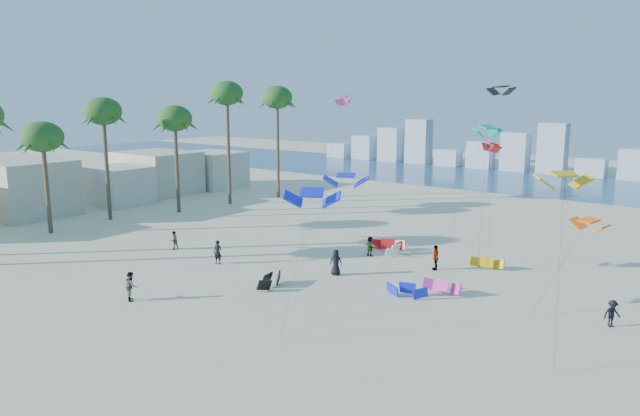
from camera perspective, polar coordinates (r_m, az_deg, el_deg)
The scene contains 10 objects.
ground at distance 37.01m, azimuth -19.34°, elevation -10.11°, with size 220.00×220.00×0.00m, color beige.
ocean at distance 96.08m, azimuth 19.15°, elevation 2.64°, with size 220.00×220.00×0.00m, color navy.
kitesurfer_near at distance 46.10m, azimuth -9.95°, elevation -4.27°, with size 0.68×0.45×1.87m, color black.
kitesurfer_mid at distance 39.49m, azimuth -17.96°, elevation -7.25°, with size 0.91×0.71×1.87m, color gray.
kitesurfers_far at distance 43.47m, azimuth 7.43°, elevation -5.24°, with size 37.44×15.71×1.90m.
grounded_kites at distance 43.63m, azimuth 7.37°, elevation -5.76°, with size 12.55×15.76×0.93m.
flying_kites at distance 42.78m, azimuth 14.45°, elevation 6.34°, with size 33.18×31.53×14.21m.
palm_row at distance 61.97m, azimuth -18.85°, elevation 8.68°, with size 8.97×44.80×14.57m.
beachfront_buildings at distance 74.99m, azimuth -20.55°, elevation 2.42°, with size 11.50×43.00×6.00m.
distant_skyline at distance 105.56m, azimuth 20.36°, elevation 4.94°, with size 85.00×3.00×8.40m.
Camera 1 is at (29.28, -18.59, 12.92)m, focal length 32.79 mm.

